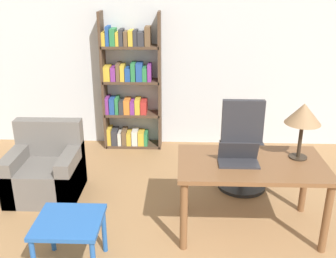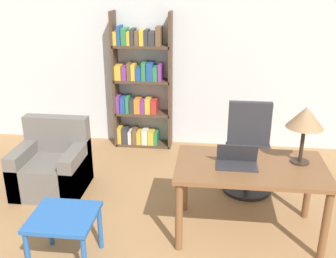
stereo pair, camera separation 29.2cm
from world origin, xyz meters
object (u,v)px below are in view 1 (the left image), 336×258
object	(u,v)px
laptop	(238,159)
armchair	(46,172)
side_table_blue	(69,228)
bookshelf	(129,88)
office_chair	(243,149)
table_lamp	(303,115)
desk	(251,172)

from	to	relation	value
laptop	armchair	size ratio (longest dim) A/B	0.45
side_table_blue	bookshelf	size ratio (longest dim) A/B	0.28
laptop	office_chair	world-z (taller)	office_chair
armchair	bookshelf	bearing A→B (deg)	60.71
laptop	office_chair	distance (m)	1.03
office_chair	side_table_blue	distance (m)	2.29
laptop	table_lamp	distance (m)	0.73
laptop	armchair	world-z (taller)	laptop
office_chair	bookshelf	distance (m)	1.92
desk	side_table_blue	distance (m)	1.75
laptop	side_table_blue	bearing A→B (deg)	-157.62
desk	office_chair	xyz separation A→B (m)	(0.07, 0.93, -0.18)
side_table_blue	armchair	world-z (taller)	armchair
table_lamp	bookshelf	bearing A→B (deg)	134.43
laptop	bookshelf	distance (m)	2.45
office_chair	side_table_blue	xyz separation A→B (m)	(-1.68, -1.56, -0.05)
laptop	office_chair	bearing A→B (deg)	78.23
laptop	bookshelf	size ratio (longest dim) A/B	0.19
table_lamp	side_table_blue	xyz separation A→B (m)	(-2.07, -0.75, -0.77)
table_lamp	side_table_blue	bearing A→B (deg)	-160.06
desk	table_lamp	distance (m)	0.73
desk	bookshelf	bearing A→B (deg)	124.90
armchair	side_table_blue	bearing A→B (deg)	-63.45
table_lamp	armchair	size ratio (longest dim) A/B	0.66
armchair	bookshelf	distance (m)	1.76
desk	table_lamp	world-z (taller)	table_lamp
office_chair	armchair	xyz separation A→B (m)	(-2.30, -0.32, -0.18)
desk	laptop	size ratio (longest dim) A/B	3.73
armchair	bookshelf	world-z (taller)	bookshelf
desk	armchair	bearing A→B (deg)	164.68
laptop	side_table_blue	size ratio (longest dim) A/B	0.68
desk	side_table_blue	bearing A→B (deg)	-158.41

